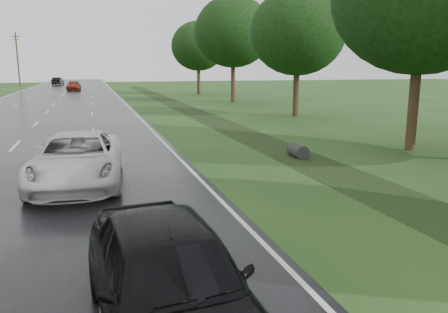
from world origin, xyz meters
The scene contains 12 objects.
road centered at (0.00, 45.00, 0.02)m, with size 14.00×180.00×0.04m, color black.
edge_stripe_east centered at (6.75, 45.00, 0.04)m, with size 0.12×180.00×0.01m, color silver.
center_line centered at (0.00, 45.00, 0.04)m, with size 0.12×180.00×0.01m, color silver.
drainage_ditch centered at (11.50, 18.71, 0.04)m, with size 2.20×120.00×0.56m.
utility_pole_distant centered at (-9.20, 85.00, 5.20)m, with size 1.60×0.26×10.00m.
tree_east_c centered at (18.20, 24.00, 6.14)m, with size 7.00×7.00×9.29m.
tree_east_d centered at (17.80, 38.00, 7.15)m, with size 8.00×8.00×10.76m.
tree_east_f centered at (17.50, 52.00, 6.37)m, with size 7.20×7.20×9.62m.
white_pickup centered at (3.00, 8.03, 0.83)m, with size 2.63×5.71×1.59m, color silver.
dark_sedan centered at (4.37, -0.59, 0.86)m, with size 1.94×4.83×1.64m, color black.
far_car_red centered at (1.00, 67.36, 0.76)m, with size 2.03×4.98×1.45m, color maroon.
far_car_dark centered at (-2.84, 90.92, 0.82)m, with size 1.64×4.71×1.55m, color black.
Camera 1 is at (3.52, -5.91, 3.62)m, focal length 35.00 mm.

